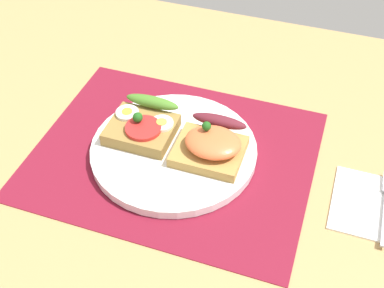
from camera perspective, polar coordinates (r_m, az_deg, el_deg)
ground_plane at (r=80.19cm, az=-2.03°, el=-2.01°), size 120.00×90.00×3.20cm
placemat at (r=78.94cm, az=-2.06°, el=-1.13°), size 42.99×34.65×0.30cm
plate at (r=78.31cm, az=-2.08°, el=-0.67°), size 25.82×25.82×1.46cm
sandwich_egg_tomato at (r=79.48cm, az=-5.55°, el=2.17°), size 10.18×10.19×4.31cm
sandwich_salmon at (r=75.55cm, az=2.30°, el=0.10°), size 10.34×10.26×5.54cm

